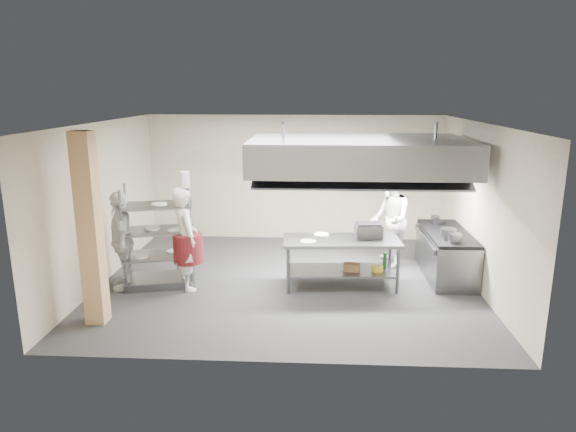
# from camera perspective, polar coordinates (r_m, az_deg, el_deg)

# --- Properties ---
(floor) EXTENTS (7.00, 7.00, 0.00)m
(floor) POSITION_cam_1_polar(r_m,az_deg,el_deg) (9.91, -0.04, -7.29)
(floor) COLOR #28282A
(floor) RESTS_ON ground
(ceiling) EXTENTS (7.00, 7.00, 0.00)m
(ceiling) POSITION_cam_1_polar(r_m,az_deg,el_deg) (9.26, -0.04, 10.30)
(ceiling) COLOR silver
(ceiling) RESTS_ON wall_back
(wall_back) EXTENTS (7.00, 0.00, 7.00)m
(wall_back) POSITION_cam_1_polar(r_m,az_deg,el_deg) (12.41, 0.73, 4.24)
(wall_back) COLOR #B7AC91
(wall_back) RESTS_ON ground
(wall_left) EXTENTS (0.00, 6.00, 6.00)m
(wall_left) POSITION_cam_1_polar(r_m,az_deg,el_deg) (10.27, -19.93, 1.37)
(wall_left) COLOR #B7AC91
(wall_left) RESTS_ON ground
(wall_right) EXTENTS (0.00, 6.00, 6.00)m
(wall_right) POSITION_cam_1_polar(r_m,az_deg,el_deg) (9.92, 20.59, 0.88)
(wall_right) COLOR #B7AC91
(wall_right) RESTS_ON ground
(column) EXTENTS (0.30, 0.30, 3.00)m
(column) POSITION_cam_1_polar(r_m,az_deg,el_deg) (8.35, -21.12, -1.50)
(column) COLOR tan
(column) RESTS_ON floor
(exhaust_hood) EXTENTS (4.00, 2.50, 0.60)m
(exhaust_hood) POSITION_cam_1_polar(r_m,az_deg,el_deg) (9.73, 7.81, 6.80)
(exhaust_hood) COLOR slate
(exhaust_hood) RESTS_ON ceiling
(hood_strip_a) EXTENTS (1.60, 0.12, 0.04)m
(hood_strip_a) POSITION_cam_1_polar(r_m,az_deg,el_deg) (9.74, 2.45, 5.02)
(hood_strip_a) COLOR white
(hood_strip_a) RESTS_ON exhaust_hood
(hood_strip_b) EXTENTS (1.60, 0.12, 0.04)m
(hood_strip_b) POSITION_cam_1_polar(r_m,az_deg,el_deg) (9.89, 12.98, 4.81)
(hood_strip_b) COLOR white
(hood_strip_b) RESTS_ON exhaust_hood
(wall_shelf) EXTENTS (1.50, 0.28, 0.04)m
(wall_shelf) POSITION_cam_1_polar(r_m,az_deg,el_deg) (12.31, 9.12, 3.99)
(wall_shelf) COLOR slate
(wall_shelf) RESTS_ON wall_back
(island) EXTENTS (2.17, 1.01, 0.91)m
(island) POSITION_cam_1_polar(r_m,az_deg,el_deg) (9.60, 5.90, -5.17)
(island) COLOR gray
(island) RESTS_ON floor
(island_worktop) EXTENTS (2.17, 1.01, 0.06)m
(island_worktop) POSITION_cam_1_polar(r_m,az_deg,el_deg) (9.47, 5.96, -2.74)
(island_worktop) COLOR slate
(island_worktop) RESTS_ON island
(island_undershelf) EXTENTS (2.00, 0.91, 0.04)m
(island_undershelf) POSITION_cam_1_polar(r_m,az_deg,el_deg) (9.66, 5.88, -6.04)
(island_undershelf) COLOR slate
(island_undershelf) RESTS_ON island
(pass_rack) EXTENTS (1.40, 1.00, 1.90)m
(pass_rack) POSITION_cam_1_polar(r_m,az_deg,el_deg) (9.77, -14.22, -2.17)
(pass_rack) COLOR slate
(pass_rack) RESTS_ON floor
(cooking_range) EXTENTS (0.80, 2.00, 0.84)m
(cooking_range) POSITION_cam_1_polar(r_m,az_deg,el_deg) (10.54, 17.13, -4.19)
(cooking_range) COLOR slate
(cooking_range) RESTS_ON floor
(range_top) EXTENTS (0.78, 1.96, 0.06)m
(range_top) POSITION_cam_1_polar(r_m,az_deg,el_deg) (10.42, 17.30, -1.83)
(range_top) COLOR black
(range_top) RESTS_ON cooking_range
(chef_head) EXTENTS (0.74, 0.83, 1.91)m
(chef_head) POSITION_cam_1_polar(r_m,az_deg,el_deg) (9.47, -11.34, -2.48)
(chef_head) COLOR white
(chef_head) RESTS_ON floor
(chef_line) EXTENTS (0.79, 0.99, 1.98)m
(chef_line) POSITION_cam_1_polar(r_m,az_deg,el_deg) (10.70, 11.23, -0.39)
(chef_line) COLOR white
(chef_line) RESTS_ON floor
(chef_plating) EXTENTS (0.81, 1.16, 1.83)m
(chef_plating) POSITION_cam_1_polar(r_m,az_deg,el_deg) (9.81, -18.00, -2.56)
(chef_plating) COLOR white
(chef_plating) RESTS_ON floor
(griddle) EXTENTS (0.52, 0.42, 0.24)m
(griddle) POSITION_cam_1_polar(r_m,az_deg,el_deg) (9.66, 8.92, -1.60)
(griddle) COLOR slate
(griddle) RESTS_ON island_worktop
(wicker_basket) EXTENTS (0.33, 0.25, 0.13)m
(wicker_basket) POSITION_cam_1_polar(r_m,az_deg,el_deg) (9.59, 7.11, -5.67)
(wicker_basket) COLOR brown
(wicker_basket) RESTS_ON island_undershelf
(stockpot) EXTENTS (0.28, 0.28, 0.19)m
(stockpot) POSITION_cam_1_polar(r_m,az_deg,el_deg) (9.91, 17.37, -1.86)
(stockpot) COLOR gray
(stockpot) RESTS_ON range_top
(plate_stack) EXTENTS (0.28, 0.28, 0.05)m
(plate_stack) POSITION_cam_1_polar(r_m,az_deg,el_deg) (9.86, -14.10, -4.08)
(plate_stack) COLOR white
(plate_stack) RESTS_ON pass_rack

